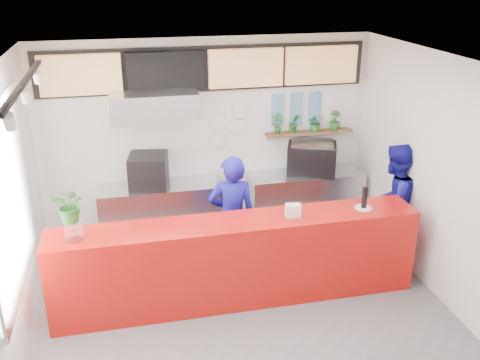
{
  "coord_description": "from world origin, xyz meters",
  "views": [
    {
      "loc": [
        -1.24,
        -5.2,
        3.95
      ],
      "look_at": [
        0.1,
        0.7,
        1.5
      ],
      "focal_mm": 40.0,
      "sensor_mm": 36.0,
      "label": 1
    }
  ],
  "objects_px": {
    "espresso_machine": "(312,158)",
    "staff_right": "(392,202)",
    "service_counter": "(237,261)",
    "pepper_mill": "(365,197)",
    "panini_oven": "(149,171)",
    "staff_center": "(232,217)"
  },
  "relations": [
    {
      "from": "espresso_machine",
      "to": "pepper_mill",
      "type": "bearing_deg",
      "value": -67.77
    },
    {
      "from": "panini_oven",
      "to": "espresso_machine",
      "type": "relative_size",
      "value": 0.73
    },
    {
      "from": "staff_right",
      "to": "pepper_mill",
      "type": "relative_size",
      "value": 6.2
    },
    {
      "from": "service_counter",
      "to": "staff_right",
      "type": "bearing_deg",
      "value": 13.7
    },
    {
      "from": "espresso_machine",
      "to": "pepper_mill",
      "type": "height_order",
      "value": "pepper_mill"
    },
    {
      "from": "panini_oven",
      "to": "staff_center",
      "type": "height_order",
      "value": "staff_center"
    },
    {
      "from": "panini_oven",
      "to": "staff_right",
      "type": "height_order",
      "value": "staff_right"
    },
    {
      "from": "panini_oven",
      "to": "espresso_machine",
      "type": "height_order",
      "value": "panini_oven"
    },
    {
      "from": "panini_oven",
      "to": "staff_right",
      "type": "bearing_deg",
      "value": -10.31
    },
    {
      "from": "panini_oven",
      "to": "espresso_machine",
      "type": "xyz_separation_m",
      "value": [
        2.52,
        0.0,
        -0.01
      ]
    },
    {
      "from": "service_counter",
      "to": "panini_oven",
      "type": "height_order",
      "value": "panini_oven"
    },
    {
      "from": "service_counter",
      "to": "panini_oven",
      "type": "relative_size",
      "value": 8.32
    },
    {
      "from": "pepper_mill",
      "to": "espresso_machine",
      "type": "bearing_deg",
      "value": 91.16
    },
    {
      "from": "panini_oven",
      "to": "service_counter",
      "type": "bearing_deg",
      "value": -52.52
    },
    {
      "from": "staff_center",
      "to": "staff_right",
      "type": "xyz_separation_m",
      "value": [
        2.29,
        -0.03,
        -0.0
      ]
    },
    {
      "from": "staff_right",
      "to": "staff_center",
      "type": "bearing_deg",
      "value": -24.43
    },
    {
      "from": "service_counter",
      "to": "staff_right",
      "type": "distance_m",
      "value": 2.44
    },
    {
      "from": "service_counter",
      "to": "staff_right",
      "type": "height_order",
      "value": "staff_right"
    },
    {
      "from": "service_counter",
      "to": "espresso_machine",
      "type": "relative_size",
      "value": 6.1
    },
    {
      "from": "espresso_machine",
      "to": "staff_center",
      "type": "distance_m",
      "value": 1.96
    },
    {
      "from": "service_counter",
      "to": "pepper_mill",
      "type": "height_order",
      "value": "pepper_mill"
    },
    {
      "from": "espresso_machine",
      "to": "staff_right",
      "type": "bearing_deg",
      "value": -36.83
    }
  ]
}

